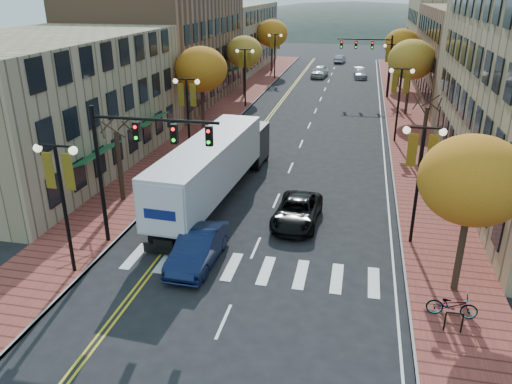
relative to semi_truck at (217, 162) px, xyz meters
The scene contains 32 objects.
ground 10.54m from the semi_truck, 69.67° to the right, with size 200.00×200.00×0.00m, color black.
sidewalk_left 23.59m from the semi_truck, 103.36° to the left, with size 4.00×85.00×0.15m, color brown.
sidewalk_right 26.18m from the semi_truck, 61.18° to the left, with size 4.00×85.00×0.15m, color brown.
building_left_near 14.01m from the semi_truck, 165.97° to the left, with size 12.00×22.00×9.00m, color #9E8966.
building_left_mid 29.75m from the semi_truck, 117.00° to the left, with size 12.00×24.00×11.00m, color brown.
building_left_far 53.14m from the semi_truck, 104.65° to the left, with size 12.00×26.00×9.50m, color #9E8966.
building_right_mid 39.26m from the semi_truck, 55.70° to the left, with size 15.00×24.00×10.00m, color brown.
building_right_far 58.75m from the semi_truck, 67.90° to the left, with size 15.00×20.00×11.00m, color #9E8966.
tree_left_a 5.67m from the semi_truck, 163.13° to the right, with size 0.28×0.28×4.20m.
tree_left_b 15.66m from the semi_truck, 110.71° to the left, with size 4.48×4.48×7.21m.
tree_left_c 30.96m from the semi_truck, 100.14° to the left, with size 4.16×4.16×6.69m.
tree_left_d 48.77m from the semi_truck, 96.40° to the left, with size 4.61×4.61×7.42m.
tree_right_a 14.97m from the semi_truck, 31.30° to the right, with size 4.16×4.16×6.69m.
tree_right_b 15.10m from the semi_truck, 33.60° to the left, with size 0.28×0.28×4.20m.
tree_right_c 27.59m from the semi_truck, 62.69° to the left, with size 4.48×4.48×7.21m.
tree_right_d 42.37m from the semi_truck, 72.69° to the left, with size 4.35×4.35×7.00m.
lamp_left_a 10.60m from the semi_truck, 112.15° to the right, with size 1.96×0.36×6.05m.
lamp_left_b 7.73m from the semi_truck, 121.71° to the left, with size 1.96×0.36×6.05m.
lamp_left_c 24.75m from the semi_truck, 99.16° to the left, with size 1.96×0.36×6.05m.
lamp_left_d 42.58m from the semi_truck, 95.30° to the left, with size 1.96×0.36×6.05m.
lamp_right_a 11.83m from the semi_truck, 18.22° to the right, with size 1.96×0.36×6.05m.
lamp_right_b 18.24m from the semi_truck, 52.35° to the left, with size 1.96×0.36×6.05m.
lamp_right_c 34.25m from the semi_truck, 71.11° to the left, with size 1.96×0.36×6.05m.
traffic_mast_near 7.40m from the semi_truck, 105.98° to the right, with size 6.10×0.35×7.00m.
traffic_mast_far 33.70m from the semi_truck, 74.37° to the left, with size 6.10×0.34×7.00m.
semi_truck is the anchor object (origin of this frame).
navy_sedan 7.86m from the semi_truck, 80.56° to the right, with size 1.69×4.84×1.60m, color #0D1634.
black_suv 5.95m from the semi_truck, 25.13° to the right, with size 2.29×4.97×1.38m, color black.
car_far_white 45.37m from the semi_truck, 87.40° to the left, with size 1.91×4.75×1.62m, color silver.
car_far_silver 46.45m from the semi_truck, 80.40° to the left, with size 1.76×4.32×1.25m, color #A4A4AC.
car_far_oncoming 60.78m from the semi_truck, 86.16° to the left, with size 1.34×3.85×1.27m, color #A4A4AB.
bicycle 15.62m from the semi_truck, 38.54° to the right, with size 0.66×1.89×0.99m, color gray.
Camera 1 is at (4.51, -17.28, 11.98)m, focal length 35.00 mm.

